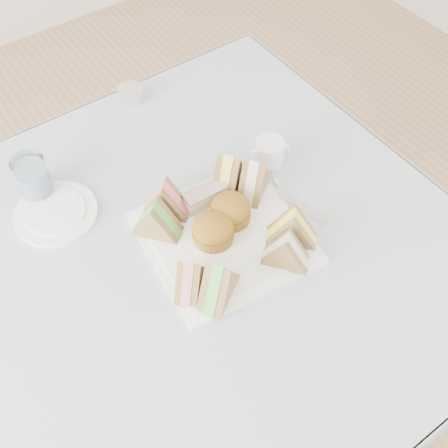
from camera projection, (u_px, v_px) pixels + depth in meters
floor at (207, 389)px, 1.69m from camera, size 4.00×4.00×0.00m
table at (203, 334)px, 1.40m from camera, size 0.90×0.90×0.74m
tablecloth at (198, 249)px, 1.10m from camera, size 1.02×1.02×0.01m
serving_plate at (224, 237)px, 1.11m from camera, size 0.33×0.33×0.01m
sandwich_fl_a at (190, 275)px, 1.00m from camera, size 0.10×0.09×0.08m
sandwich_fl_b at (219, 280)px, 0.99m from camera, size 0.11×0.10×0.09m
sandwich_fr_a at (292, 226)px, 1.06m from camera, size 0.10×0.10×0.09m
sandwich_fr_b at (286, 249)px, 1.03m from camera, size 0.09×0.10×0.08m
sandwich_bl_a at (156, 218)px, 1.07m from camera, size 0.10×0.11×0.09m
sandwich_bl_b at (166, 198)px, 1.11m from camera, size 0.10×0.10×0.09m
sandwich_br_a at (254, 177)px, 1.14m from camera, size 0.11×0.10×0.09m
sandwich_br_b at (229, 171)px, 1.15m from camera, size 0.11×0.10×0.09m
scone_left at (213, 230)px, 1.08m from camera, size 0.10×0.10×0.06m
scone_right at (230, 210)px, 1.11m from camera, size 0.10×0.10×0.05m
pastry_slice at (205, 197)px, 1.14m from camera, size 0.09×0.04×0.04m
side_plate at (56, 213)px, 1.15m from camera, size 0.22×0.22×0.01m
water_glass at (33, 178)px, 1.14m from camera, size 0.07×0.07×0.10m
tea_strainer at (131, 95)px, 1.35m from camera, size 0.08×0.08×0.03m
knife at (287, 198)px, 1.17m from camera, size 0.07×0.20×0.00m
fork at (287, 208)px, 1.16m from camera, size 0.08×0.16×0.00m
creamer_jug at (270, 152)px, 1.22m from camera, size 0.07×0.07×0.06m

